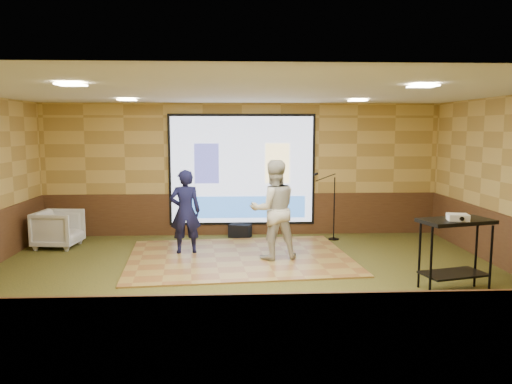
{
  "coord_description": "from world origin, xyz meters",
  "views": [
    {
      "loc": [
        -0.23,
        -7.84,
        2.44
      ],
      "look_at": [
        0.2,
        1.04,
        1.3
      ],
      "focal_mm": 35.0,
      "sensor_mm": 36.0,
      "label": 1
    }
  ],
  "objects_px": {
    "player_left": "(185,211)",
    "mic_stand": "(331,217)",
    "projector_screen": "(242,171)",
    "banquet_chair": "(58,229)",
    "av_table": "(455,239)",
    "duffel_bag": "(240,231)",
    "projector": "(458,217)",
    "dance_floor": "(240,257)",
    "player_right": "(274,210)"
  },
  "relations": [
    {
      "from": "player_left",
      "to": "mic_stand",
      "type": "height_order",
      "value": "player_left"
    },
    {
      "from": "dance_floor",
      "to": "duffel_bag",
      "type": "xyz_separation_m",
      "value": [
        0.04,
        1.83,
        0.13
      ]
    },
    {
      "from": "mic_stand",
      "to": "dance_floor",
      "type": "bearing_deg",
      "value": -137.9
    },
    {
      "from": "av_table",
      "to": "player_right",
      "type": "bearing_deg",
      "value": 142.48
    },
    {
      "from": "projector",
      "to": "mic_stand",
      "type": "relative_size",
      "value": 0.19
    },
    {
      "from": "dance_floor",
      "to": "player_left",
      "type": "xyz_separation_m",
      "value": [
        -1.04,
        0.35,
        0.83
      ]
    },
    {
      "from": "banquet_chair",
      "to": "duffel_bag",
      "type": "height_order",
      "value": "banquet_chair"
    },
    {
      "from": "projector",
      "to": "banquet_chair",
      "type": "distance_m",
      "value": 7.63
    },
    {
      "from": "duffel_bag",
      "to": "player_right",
      "type": "bearing_deg",
      "value": -73.53
    },
    {
      "from": "player_right",
      "to": "duffel_bag",
      "type": "distance_m",
      "value": 2.22
    },
    {
      "from": "dance_floor",
      "to": "projector",
      "type": "distance_m",
      "value": 4.01
    },
    {
      "from": "player_right",
      "to": "projector",
      "type": "height_order",
      "value": "player_right"
    },
    {
      "from": "player_right",
      "to": "mic_stand",
      "type": "relative_size",
      "value": 1.23
    },
    {
      "from": "projector_screen",
      "to": "player_right",
      "type": "xyz_separation_m",
      "value": [
        0.53,
        -2.23,
        -0.53
      ]
    },
    {
      "from": "player_left",
      "to": "projector",
      "type": "distance_m",
      "value": 4.92
    },
    {
      "from": "player_left",
      "to": "banquet_chair",
      "type": "height_order",
      "value": "player_left"
    },
    {
      "from": "player_right",
      "to": "mic_stand",
      "type": "bearing_deg",
      "value": -141.27
    },
    {
      "from": "player_left",
      "to": "projector",
      "type": "height_order",
      "value": "player_left"
    },
    {
      "from": "banquet_chair",
      "to": "av_table",
      "type": "bearing_deg",
      "value": -108.33
    },
    {
      "from": "av_table",
      "to": "duffel_bag",
      "type": "bearing_deg",
      "value": 128.47
    },
    {
      "from": "player_left",
      "to": "mic_stand",
      "type": "relative_size",
      "value": 1.09
    },
    {
      "from": "dance_floor",
      "to": "av_table",
      "type": "bearing_deg",
      "value": -33.63
    },
    {
      "from": "av_table",
      "to": "projector_screen",
      "type": "bearing_deg",
      "value": 126.34
    },
    {
      "from": "projector_screen",
      "to": "duffel_bag",
      "type": "relative_size",
      "value": 7.08
    },
    {
      "from": "player_right",
      "to": "player_left",
      "type": "bearing_deg",
      "value": -27.51
    },
    {
      "from": "dance_floor",
      "to": "projector",
      "type": "height_order",
      "value": "projector"
    },
    {
      "from": "banquet_chair",
      "to": "duffel_bag",
      "type": "xyz_separation_m",
      "value": [
        3.75,
        0.79,
        -0.24
      ]
    },
    {
      "from": "player_left",
      "to": "av_table",
      "type": "bearing_deg",
      "value": 141.7
    },
    {
      "from": "projector_screen",
      "to": "mic_stand",
      "type": "bearing_deg",
      "value": -16.45
    },
    {
      "from": "duffel_bag",
      "to": "banquet_chair",
      "type": "bearing_deg",
      "value": -168.16
    },
    {
      "from": "player_right",
      "to": "banquet_chair",
      "type": "xyz_separation_m",
      "value": [
        -4.34,
        1.2,
        -0.56
      ]
    },
    {
      "from": "projector_screen",
      "to": "av_table",
      "type": "xyz_separation_m",
      "value": [
        3.07,
        -4.18,
        -0.67
      ]
    },
    {
      "from": "av_table",
      "to": "projector",
      "type": "relative_size",
      "value": 3.87
    },
    {
      "from": "banquet_chair",
      "to": "projector",
      "type": "bearing_deg",
      "value": -109.07
    },
    {
      "from": "projector",
      "to": "duffel_bag",
      "type": "xyz_separation_m",
      "value": [
        -3.11,
        4.04,
        -1.01
      ]
    },
    {
      "from": "av_table",
      "to": "duffel_bag",
      "type": "distance_m",
      "value": 5.07
    },
    {
      "from": "mic_stand",
      "to": "banquet_chair",
      "type": "bearing_deg",
      "value": -169.56
    },
    {
      "from": "player_left",
      "to": "av_table",
      "type": "height_order",
      "value": "player_left"
    },
    {
      "from": "player_right",
      "to": "mic_stand",
      "type": "xyz_separation_m",
      "value": [
        1.42,
        1.65,
        -0.46
      ]
    },
    {
      "from": "av_table",
      "to": "projector",
      "type": "height_order",
      "value": "projector"
    },
    {
      "from": "player_right",
      "to": "projector",
      "type": "bearing_deg",
      "value": 130.23
    },
    {
      "from": "dance_floor",
      "to": "duffel_bag",
      "type": "bearing_deg",
      "value": 88.69
    },
    {
      "from": "duffel_bag",
      "to": "projector",
      "type": "bearing_deg",
      "value": -52.4
    },
    {
      "from": "projector_screen",
      "to": "player_right",
      "type": "relative_size",
      "value": 1.81
    },
    {
      "from": "mic_stand",
      "to": "duffel_bag",
      "type": "distance_m",
      "value": 2.06
    },
    {
      "from": "av_table",
      "to": "projector",
      "type": "xyz_separation_m",
      "value": [
        -0.02,
        -0.1,
        0.35
      ]
    },
    {
      "from": "duffel_bag",
      "to": "mic_stand",
      "type": "bearing_deg",
      "value": -9.51
    },
    {
      "from": "dance_floor",
      "to": "av_table",
      "type": "height_order",
      "value": "av_table"
    },
    {
      "from": "av_table",
      "to": "banquet_chair",
      "type": "bearing_deg",
      "value": 155.37
    },
    {
      "from": "projector",
      "to": "player_right",
      "type": "bearing_deg",
      "value": 151.42
    }
  ]
}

